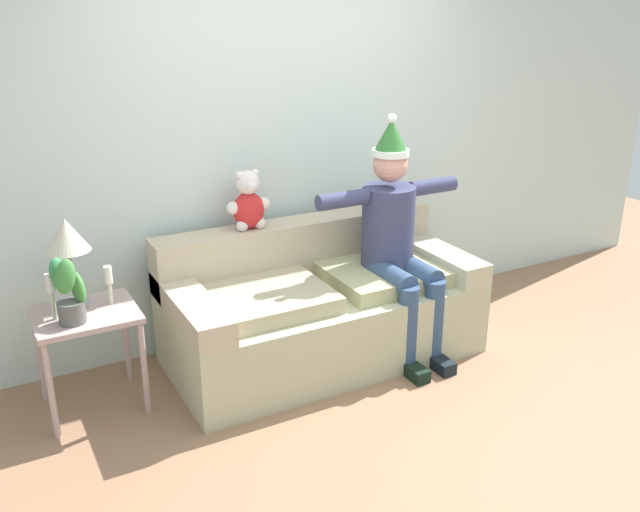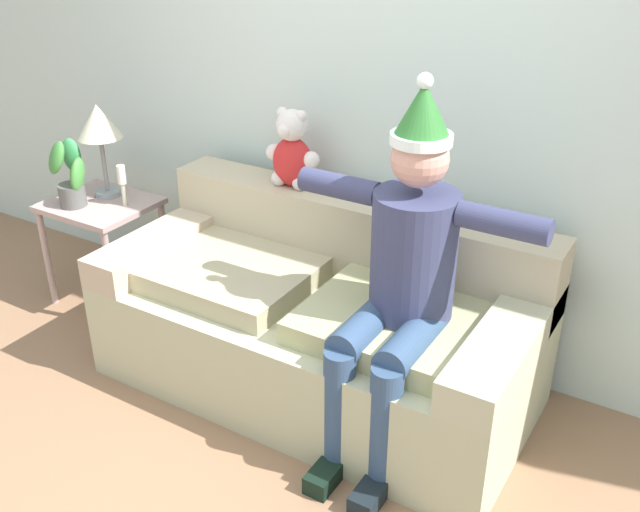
{
  "view_description": "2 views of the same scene",
  "coord_description": "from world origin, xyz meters",
  "px_view_note": "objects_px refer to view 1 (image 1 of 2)",
  "views": [
    {
      "loc": [
        -1.92,
        -2.56,
        2.21
      ],
      "look_at": [
        -0.09,
        0.83,
        0.75
      ],
      "focal_mm": 38.56,
      "sensor_mm": 36.0,
      "label": 1
    },
    {
      "loc": [
        1.48,
        -1.44,
        2.14
      ],
      "look_at": [
        0.08,
        0.85,
        0.76
      ],
      "focal_mm": 40.9,
      "sensor_mm": 36.0,
      "label": 2
    }
  ],
  "objects_px": {
    "couch": "(320,306)",
    "candle_short": "(109,280)",
    "person_seated": "(396,236)",
    "side_table": "(87,328)",
    "candle_tall": "(51,290)",
    "table_lamp": "(67,239)",
    "teddy_bear": "(249,203)",
    "potted_plant": "(69,293)"
  },
  "relations": [
    {
      "from": "couch",
      "to": "candle_short",
      "type": "relative_size",
      "value": 8.69
    },
    {
      "from": "couch",
      "to": "person_seated",
      "type": "xyz_separation_m",
      "value": [
        0.47,
        -0.16,
        0.46
      ]
    },
    {
      "from": "side_table",
      "to": "candle_tall",
      "type": "height_order",
      "value": "candle_tall"
    },
    {
      "from": "side_table",
      "to": "candle_tall",
      "type": "xyz_separation_m",
      "value": [
        -0.15,
        -0.02,
        0.27
      ]
    },
    {
      "from": "side_table",
      "to": "candle_tall",
      "type": "bearing_deg",
      "value": -172.62
    },
    {
      "from": "side_table",
      "to": "candle_short",
      "type": "distance_m",
      "value": 0.29
    },
    {
      "from": "couch",
      "to": "side_table",
      "type": "relative_size",
      "value": 3.28
    },
    {
      "from": "table_lamp",
      "to": "candle_short",
      "type": "xyz_separation_m",
      "value": [
        0.18,
        -0.06,
        -0.25
      ]
    },
    {
      "from": "table_lamp",
      "to": "person_seated",
      "type": "bearing_deg",
      "value": -9.05
    },
    {
      "from": "candle_short",
      "to": "candle_tall",
      "type": "bearing_deg",
      "value": -169.01
    },
    {
      "from": "person_seated",
      "to": "teddy_bear",
      "type": "xyz_separation_m",
      "value": [
        -0.81,
        0.46,
        0.21
      ]
    },
    {
      "from": "teddy_bear",
      "to": "candle_short",
      "type": "relative_size",
      "value": 1.69
    },
    {
      "from": "person_seated",
      "to": "table_lamp",
      "type": "distance_m",
      "value": 1.96
    },
    {
      "from": "teddy_bear",
      "to": "potted_plant",
      "type": "height_order",
      "value": "teddy_bear"
    },
    {
      "from": "teddy_bear",
      "to": "potted_plant",
      "type": "xyz_separation_m",
      "value": [
        -1.17,
        -0.35,
        -0.24
      ]
    },
    {
      "from": "couch",
      "to": "side_table",
      "type": "xyz_separation_m",
      "value": [
        -1.44,
        0.05,
        0.17
      ]
    },
    {
      "from": "candle_tall",
      "to": "potted_plant",
      "type": "bearing_deg",
      "value": -45.8
    },
    {
      "from": "person_seated",
      "to": "table_lamp",
      "type": "xyz_separation_m",
      "value": [
        -1.93,
        0.31,
        0.2
      ]
    },
    {
      "from": "side_table",
      "to": "candle_short",
      "type": "relative_size",
      "value": 2.65
    },
    {
      "from": "person_seated",
      "to": "potted_plant",
      "type": "xyz_separation_m",
      "value": [
        -1.98,
        0.11,
        -0.03
      ]
    },
    {
      "from": "couch",
      "to": "table_lamp",
      "type": "distance_m",
      "value": 1.61
    },
    {
      "from": "couch",
      "to": "candle_tall",
      "type": "bearing_deg",
      "value": 178.94
    },
    {
      "from": "side_table",
      "to": "potted_plant",
      "type": "height_order",
      "value": "potted_plant"
    },
    {
      "from": "table_lamp",
      "to": "potted_plant",
      "type": "height_order",
      "value": "table_lamp"
    },
    {
      "from": "person_seated",
      "to": "teddy_bear",
      "type": "height_order",
      "value": "person_seated"
    },
    {
      "from": "teddy_bear",
      "to": "table_lamp",
      "type": "bearing_deg",
      "value": -172.06
    },
    {
      "from": "potted_plant",
      "to": "candle_tall",
      "type": "relative_size",
      "value": 1.45
    },
    {
      "from": "table_lamp",
      "to": "teddy_bear",
      "type": "bearing_deg",
      "value": 7.94
    },
    {
      "from": "person_seated",
      "to": "teddy_bear",
      "type": "distance_m",
      "value": 0.96
    },
    {
      "from": "teddy_bear",
      "to": "side_table",
      "type": "xyz_separation_m",
      "value": [
        -1.09,
        -0.25,
        -0.5
      ]
    },
    {
      "from": "table_lamp",
      "to": "couch",
      "type": "bearing_deg",
      "value": -5.67
    },
    {
      "from": "couch",
      "to": "side_table",
      "type": "height_order",
      "value": "couch"
    },
    {
      "from": "person_seated",
      "to": "candle_tall",
      "type": "xyz_separation_m",
      "value": [
        -2.06,
        0.19,
        -0.02
      ]
    },
    {
      "from": "potted_plant",
      "to": "candle_tall",
      "type": "height_order",
      "value": "potted_plant"
    },
    {
      "from": "teddy_bear",
      "to": "person_seated",
      "type": "bearing_deg",
      "value": -29.78
    },
    {
      "from": "person_seated",
      "to": "side_table",
      "type": "distance_m",
      "value": 1.93
    },
    {
      "from": "candle_tall",
      "to": "person_seated",
      "type": "bearing_deg",
      "value": -5.32
    },
    {
      "from": "candle_short",
      "to": "couch",
      "type": "bearing_deg",
      "value": -4.0
    },
    {
      "from": "potted_plant",
      "to": "candle_short",
      "type": "height_order",
      "value": "potted_plant"
    },
    {
      "from": "teddy_bear",
      "to": "potted_plant",
      "type": "relative_size",
      "value": 1.0
    },
    {
      "from": "side_table",
      "to": "potted_plant",
      "type": "bearing_deg",
      "value": -127.3
    },
    {
      "from": "candle_tall",
      "to": "table_lamp",
      "type": "bearing_deg",
      "value": 42.39
    }
  ]
}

